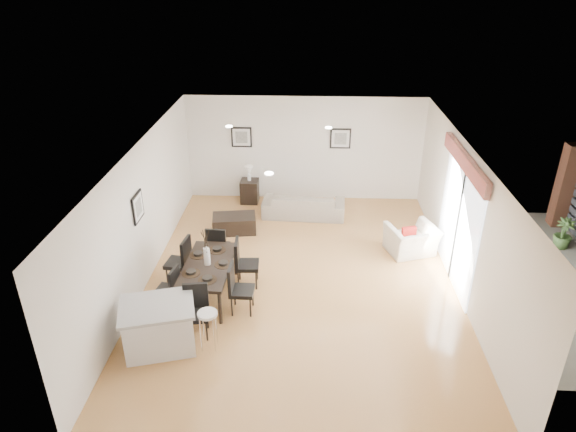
{
  "coord_description": "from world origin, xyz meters",
  "views": [
    {
      "loc": [
        0.13,
        -8.47,
        5.67
      ],
      "look_at": [
        -0.26,
        0.4,
        1.23
      ],
      "focal_mm": 32.0,
      "sensor_mm": 36.0,
      "label": 1
    }
  ],
  "objects_px": {
    "dining_table": "(208,268)",
    "dining_chair_wnear": "(171,287)",
    "dining_chair_efar": "(243,260)",
    "dining_chair_head": "(196,307)",
    "dining_chair_foot": "(217,245)",
    "bar_stool": "(208,318)",
    "coffee_table": "(234,224)",
    "armchair": "(411,240)",
    "dining_chair_wfar": "(182,259)",
    "kitchen_island": "(159,326)",
    "sofa": "(304,205)",
    "side_table": "(250,191)",
    "dining_chair_enear": "(237,286)"
  },
  "relations": [
    {
      "from": "bar_stool",
      "to": "kitchen_island",
      "type": "bearing_deg",
      "value": -180.0
    },
    {
      "from": "dining_table",
      "to": "dining_chair_wfar",
      "type": "height_order",
      "value": "dining_chair_wfar"
    },
    {
      "from": "armchair",
      "to": "kitchen_island",
      "type": "relative_size",
      "value": 0.72
    },
    {
      "from": "dining_chair_efar",
      "to": "dining_chair_head",
      "type": "height_order",
      "value": "dining_chair_efar"
    },
    {
      "from": "armchair",
      "to": "dining_chair_wfar",
      "type": "height_order",
      "value": "dining_chair_wfar"
    },
    {
      "from": "sofa",
      "to": "armchair",
      "type": "bearing_deg",
      "value": 147.12
    },
    {
      "from": "armchair",
      "to": "kitchen_island",
      "type": "xyz_separation_m",
      "value": [
        -4.57,
        -3.2,
        0.09
      ]
    },
    {
      "from": "sofa",
      "to": "dining_chair_wnear",
      "type": "bearing_deg",
      "value": 62.85
    },
    {
      "from": "dining_chair_wnear",
      "to": "coffee_table",
      "type": "xyz_separation_m",
      "value": [
        0.71,
        3.02,
        -0.29
      ]
    },
    {
      "from": "armchair",
      "to": "sofa",
      "type": "bearing_deg",
      "value": -54.58
    },
    {
      "from": "dining_chair_efar",
      "to": "coffee_table",
      "type": "xyz_separation_m",
      "value": [
        -0.48,
        2.17,
        -0.34
      ]
    },
    {
      "from": "dining_chair_head",
      "to": "bar_stool",
      "type": "relative_size",
      "value": 1.31
    },
    {
      "from": "sofa",
      "to": "dining_chair_efar",
      "type": "relative_size",
      "value": 2.06
    },
    {
      "from": "side_table",
      "to": "armchair",
      "type": "bearing_deg",
      "value": -33.27
    },
    {
      "from": "coffee_table",
      "to": "bar_stool",
      "type": "distance_m",
      "value": 4.04
    },
    {
      "from": "armchair",
      "to": "coffee_table",
      "type": "relative_size",
      "value": 0.99
    },
    {
      "from": "dining_table",
      "to": "bar_stool",
      "type": "distance_m",
      "value": 1.45
    },
    {
      "from": "dining_chair_wfar",
      "to": "kitchen_island",
      "type": "height_order",
      "value": "dining_chair_wfar"
    },
    {
      "from": "armchair",
      "to": "dining_table",
      "type": "xyz_separation_m",
      "value": [
        -4.03,
        -1.77,
        0.31
      ]
    },
    {
      "from": "bar_stool",
      "to": "dining_chair_foot",
      "type": "bearing_deg",
      "value": 96.12
    },
    {
      "from": "dining_table",
      "to": "side_table",
      "type": "bearing_deg",
      "value": 88.18
    },
    {
      "from": "armchair",
      "to": "bar_stool",
      "type": "xyz_separation_m",
      "value": [
        -3.77,
        -3.2,
        0.28
      ]
    },
    {
      "from": "dining_chair_enear",
      "to": "dining_chair_head",
      "type": "relative_size",
      "value": 1.02
    },
    {
      "from": "armchair",
      "to": "dining_chair_wnear",
      "type": "bearing_deg",
      "value": 7.04
    },
    {
      "from": "sofa",
      "to": "side_table",
      "type": "bearing_deg",
      "value": -24.84
    },
    {
      "from": "side_table",
      "to": "dining_chair_head",
      "type": "bearing_deg",
      "value": -93.23
    },
    {
      "from": "dining_table",
      "to": "kitchen_island",
      "type": "height_order",
      "value": "kitchen_island"
    },
    {
      "from": "dining_table",
      "to": "dining_chair_wnear",
      "type": "bearing_deg",
      "value": -142.02
    },
    {
      "from": "dining_chair_foot",
      "to": "kitchen_island",
      "type": "xyz_separation_m",
      "value": [
        -0.54,
        -2.46,
        -0.1
      ]
    },
    {
      "from": "dining_table",
      "to": "dining_chair_enear",
      "type": "xyz_separation_m",
      "value": [
        0.59,
        -0.42,
        -0.1
      ]
    },
    {
      "from": "coffee_table",
      "to": "bar_stool",
      "type": "relative_size",
      "value": 1.4
    },
    {
      "from": "sofa",
      "to": "dining_chair_wfar",
      "type": "xyz_separation_m",
      "value": [
        -2.28,
        -3.07,
        0.26
      ]
    },
    {
      "from": "dining_chair_efar",
      "to": "bar_stool",
      "type": "xyz_separation_m",
      "value": [
        -0.33,
        -1.84,
        0.06
      ]
    },
    {
      "from": "coffee_table",
      "to": "kitchen_island",
      "type": "bearing_deg",
      "value": -107.52
    },
    {
      "from": "sofa",
      "to": "dining_chair_foot",
      "type": "distance_m",
      "value": 2.98
    },
    {
      "from": "dining_chair_efar",
      "to": "dining_chair_head",
      "type": "xyz_separation_m",
      "value": [
        -0.6,
        -1.46,
        -0.03
      ]
    },
    {
      "from": "dining_table",
      "to": "dining_chair_enear",
      "type": "height_order",
      "value": "dining_chair_enear"
    },
    {
      "from": "dining_chair_head",
      "to": "bar_stool",
      "type": "distance_m",
      "value": 0.48
    },
    {
      "from": "armchair",
      "to": "dining_chair_head",
      "type": "relative_size",
      "value": 1.06
    },
    {
      "from": "armchair",
      "to": "dining_chair_wnear",
      "type": "height_order",
      "value": "dining_chair_wnear"
    },
    {
      "from": "dining_chair_foot",
      "to": "bar_stool",
      "type": "height_order",
      "value": "dining_chair_foot"
    },
    {
      "from": "sofa",
      "to": "dining_chair_enear",
      "type": "distance_m",
      "value": 4.05
    },
    {
      "from": "dining_table",
      "to": "coffee_table",
      "type": "xyz_separation_m",
      "value": [
        0.11,
        2.59,
        -0.43
      ]
    },
    {
      "from": "dining_table",
      "to": "bar_stool",
      "type": "bearing_deg",
      "value": -77.65
    },
    {
      "from": "dining_table",
      "to": "coffee_table",
      "type": "distance_m",
      "value": 2.63
    },
    {
      "from": "coffee_table",
      "to": "side_table",
      "type": "height_order",
      "value": "side_table"
    },
    {
      "from": "armchair",
      "to": "bar_stool",
      "type": "height_order",
      "value": "bar_stool"
    },
    {
      "from": "sofa",
      "to": "dining_chair_efar",
      "type": "height_order",
      "value": "dining_chair_efar"
    },
    {
      "from": "sofa",
      "to": "dining_chair_wfar",
      "type": "height_order",
      "value": "dining_chair_wfar"
    },
    {
      "from": "armchair",
      "to": "bar_stool",
      "type": "relative_size",
      "value": 1.39
    }
  ]
}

